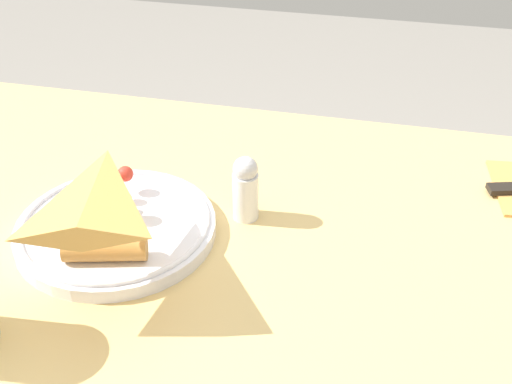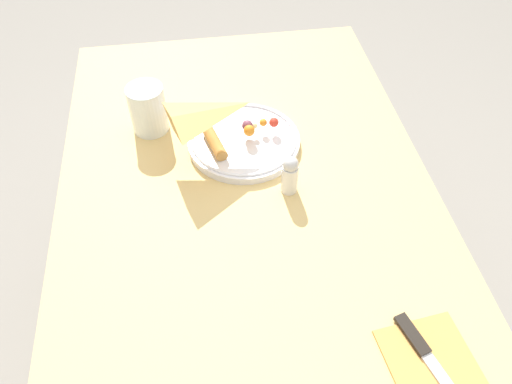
# 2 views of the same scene
# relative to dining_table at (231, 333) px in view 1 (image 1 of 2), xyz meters

# --- Properties ---
(dining_table) EXTENTS (1.11, 0.71, 0.75)m
(dining_table) POSITION_rel_dining_table_xyz_m (0.00, 0.00, 0.00)
(dining_table) COLOR #DBB770
(dining_table) RESTS_ON ground_plane
(plate_pizza) EXTENTS (0.23, 0.23, 0.05)m
(plate_pizza) POSITION_rel_dining_table_xyz_m (-0.14, 0.01, 0.13)
(plate_pizza) COLOR white
(plate_pizza) RESTS_ON dining_table
(salt_shaker) EXTENTS (0.03, 0.03, 0.08)m
(salt_shaker) POSITION_rel_dining_table_xyz_m (0.00, 0.08, 0.16)
(salt_shaker) COLOR silver
(salt_shaker) RESTS_ON dining_table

